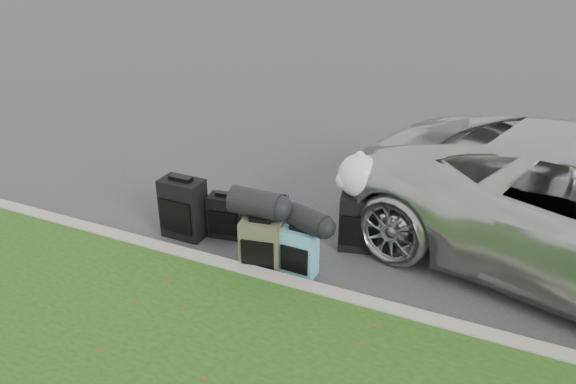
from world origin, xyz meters
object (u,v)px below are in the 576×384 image
at_px(suitcase_small_black, 227,216).
at_px(suitcase_olive, 261,246).
at_px(suitcase_large_black_left, 184,208).
at_px(suitcase_large_black_right, 359,223).
at_px(suitcase_teal, 299,252).
at_px(tote_green, 180,200).
at_px(tote_navy, 276,208).

relative_size(suitcase_small_black, suitcase_olive, 0.89).
bearing_deg(suitcase_large_black_left, suitcase_large_black_right, 16.82).
height_order(suitcase_small_black, suitcase_teal, suitcase_teal).
bearing_deg(tote_green, suitcase_olive, -38.62).
relative_size(suitcase_olive, suitcase_large_black_right, 0.89).
bearing_deg(tote_green, suitcase_large_black_left, -63.31).
xyz_separation_m(suitcase_large_black_right, tote_green, (-2.51, -0.11, -0.17)).
relative_size(suitcase_teal, suitcase_large_black_right, 0.81).
height_order(suitcase_small_black, tote_green, suitcase_small_black).
distance_m(suitcase_large_black_right, tote_navy, 1.27).
bearing_deg(suitcase_large_black_right, tote_green, 168.81).
bearing_deg(suitcase_large_black_left, suitcase_teal, -6.15).
height_order(suitcase_small_black, suitcase_olive, suitcase_olive).
bearing_deg(suitcase_small_black, suitcase_teal, -27.88).
bearing_deg(suitcase_small_black, tote_green, 153.08).
relative_size(suitcase_olive, suitcase_teal, 1.11).
height_order(suitcase_small_black, suitcase_large_black_left, suitcase_large_black_left).
bearing_deg(suitcase_large_black_right, tote_navy, 154.88).
bearing_deg(suitcase_small_black, tote_navy, 51.45).
height_order(suitcase_olive, tote_green, suitcase_olive).
xyz_separation_m(suitcase_olive, tote_navy, (-0.38, 1.15, -0.15)).
height_order(suitcase_large_black_left, tote_green, suitcase_large_black_left).
distance_m(suitcase_large_black_left, tote_green, 0.69).
relative_size(suitcase_teal, tote_green, 1.57).
distance_m(suitcase_small_black, suitcase_olive, 0.90).
bearing_deg(tote_navy, suitcase_large_black_right, -25.84).
height_order(suitcase_olive, suitcase_large_black_right, suitcase_large_black_right).
xyz_separation_m(suitcase_large_black_right, tote_navy, (-1.23, 0.25, -0.19)).
bearing_deg(suitcase_small_black, suitcase_large_black_right, 5.26).
height_order(suitcase_large_black_left, suitcase_teal, suitcase_large_black_left).
bearing_deg(tote_navy, suitcase_olive, -86.31).
xyz_separation_m(suitcase_small_black, tote_green, (-0.91, 0.30, -0.10)).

